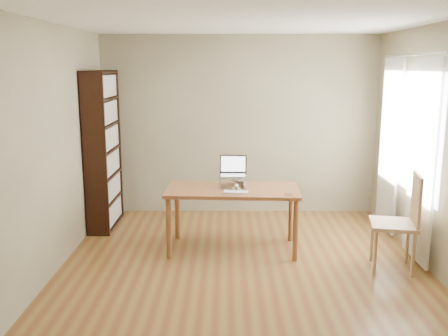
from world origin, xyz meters
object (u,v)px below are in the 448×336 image
bookshelf (103,150)px  laptop (233,170)px  chair (402,218)px  cat (234,181)px  keyboard (236,192)px  desk (233,196)px

bookshelf → laptop: size_ratio=6.37×
laptop → chair: laptop is taller
laptop → cat: 0.13m
bookshelf → keyboard: bookshelf is taller
chair → cat: bearing=169.6°
laptop → keyboard: size_ratio=1.07×
desk → keyboard: bearing=-79.6°
desk → laptop: bearing=92.7°
laptop → chair: size_ratio=0.31×
keyboard → cat: 0.33m
desk → keyboard: keyboard is taller
keyboard → chair: chair is taller
keyboard → chair: bearing=-2.9°
laptop → chair: bearing=-19.2°
desk → chair: chair is taller
keyboard → cat: bearing=100.4°
laptop → cat: bearing=-49.6°
cat → keyboard: bearing=-95.3°
desk → laptop: (-0.00, 0.14, 0.28)m
bookshelf → chair: 3.84m
bookshelf → laptop: (1.73, -0.76, -0.11)m
chair → bookshelf: bearing=168.1°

